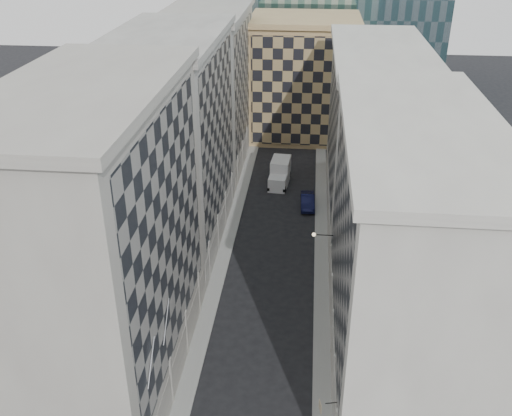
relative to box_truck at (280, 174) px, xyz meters
The scene contains 13 objects.
sidewalk_west 18.81m from the box_truck, 105.00° to the right, with size 1.50×100.00×0.15m, color gray.
sidewalk_east 19.03m from the box_truck, 72.70° to the right, with size 1.50×100.00×0.15m, color gray.
bldg_left_a 39.95m from the box_truck, 105.78° to the right, with size 10.80×22.80×23.70m.
bldg_left_b 20.90m from the box_truck, 124.75° to the right, with size 10.80×22.80×22.70m.
bldg_left_c 15.68m from the box_truck, 146.73° to the left, with size 10.80×22.80×21.70m.
bldg_right_a 36.10m from the box_truck, 71.20° to the right, with size 10.80×26.80×20.70m.
bldg_right_b 15.36m from the box_truck, 28.47° to the right, with size 10.80×28.80×19.70m.
tan_block 21.47m from the box_truck, 83.10° to the left, with size 16.80×14.80×18.80m.
flagpoles_left 42.98m from the box_truck, 97.45° to the right, with size 0.10×6.33×2.33m.
bracket_lamp 25.05m from the box_truck, 78.81° to the right, with size 1.98×0.36×0.36m.
box_truck is the anchor object (origin of this frame).
dark_car 7.69m from the box_truck, 59.49° to the right, with size 1.67×4.80×1.58m, color #0E1136.
shop_sign 43.14m from the box_truck, 82.86° to the right, with size 1.21×0.70×0.78m.
Camera 1 is at (3.34, -22.38, 33.23)m, focal length 40.00 mm.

